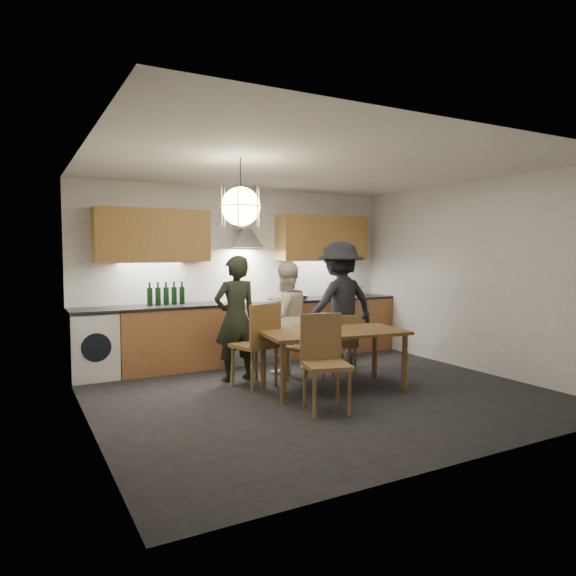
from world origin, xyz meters
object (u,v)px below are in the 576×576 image
person_left (236,318)px  wine_bottles (166,294)px  dining_table (333,338)px  chair_front (324,355)px  person_mid (285,318)px  stock_pot (357,291)px  person_right (340,304)px  mixing_bowl (301,297)px  chair_back_left (259,339)px

person_left → wine_bottles: person_left is taller
dining_table → wine_bottles: bearing=133.2°
chair_front → person_mid: person_mid is taller
stock_pot → person_right: bearing=-137.7°
person_right → wine_bottles: (-2.26, 0.94, 0.17)m
person_mid → stock_pot: 2.03m
person_left → person_mid: (0.76, 0.08, -0.05)m
mixing_bowl → person_right: bearing=-81.1°
person_right → stock_pot: (0.92, 0.83, 0.09)m
dining_table → person_left: 1.29m
chair_front → person_left: 1.60m
person_mid → wine_bottles: (-1.36, 0.97, 0.31)m
dining_table → person_left: (-0.84, 0.97, 0.17)m
person_mid → stock_pot: person_mid is taller
chair_back_left → stock_pot: (2.46, 1.38, 0.39)m
dining_table → chair_front: chair_front is taller
dining_table → chair_front: 0.76m
dining_table → chair_back_left: bearing=151.2°
dining_table → person_right: 1.38m
dining_table → chair_back_left: (-0.72, 0.53, -0.04)m
chair_back_left → mixing_bowl: chair_back_left is taller
mixing_bowl → stock_pot: size_ratio=1.18×
chair_back_left → stock_pot: stock_pot is taller
person_left → stock_pot: (2.58, 0.94, 0.18)m
stock_pot → wine_bottles: (-3.18, 0.11, 0.08)m
dining_table → stock_pot: (1.74, 1.91, 0.35)m
stock_pot → person_left: bearing=-160.0°
person_mid → stock_pot: size_ratio=6.66×
dining_table → chair_front: size_ratio=1.79×
person_mid → mixing_bowl: 1.20m
person_left → person_right: bearing=-178.9°
dining_table → mixing_bowl: mixing_bowl is taller
chair_front → stock_pot: bearing=62.9°
mixing_bowl → stock_pot: 1.06m
person_left → person_right: 1.67m
dining_table → chair_back_left: size_ratio=1.73×
chair_front → mixing_bowl: bearing=79.8°
person_right → mixing_bowl: bearing=-84.9°
chair_front → person_right: 2.14m
person_mid → person_left: bearing=0.1°
wine_bottles → mixing_bowl: bearing=-1.8°
person_right → chair_front: bearing=47.5°
chair_back_left → stock_pot: bearing=-165.3°
mixing_bowl → wine_bottles: (-2.12, 0.07, 0.13)m
chair_front → wine_bottles: (-0.94, 2.59, 0.49)m
mixing_bowl → person_left: bearing=-147.3°
chair_front → stock_pot: stock_pot is taller
stock_pot → dining_table: bearing=-132.3°
person_right → stock_pot: bearing=-141.5°
chair_front → person_mid: 1.69m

